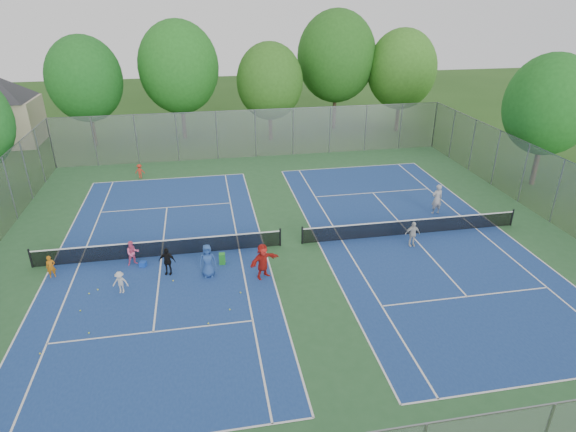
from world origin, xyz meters
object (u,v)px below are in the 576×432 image
object	(u,v)px
ball_crate	(143,264)
ball_hopper	(222,259)
net_right	(411,227)
instructor	(437,199)
net_left	(161,249)

from	to	relation	value
ball_crate	ball_hopper	world-z (taller)	ball_hopper
net_right	ball_crate	world-z (taller)	net_right
instructor	ball_hopper	bearing A→B (deg)	11.66
ball_crate	ball_hopper	distance (m)	4.03
net_left	instructor	bearing A→B (deg)	8.33
net_right	instructor	world-z (taller)	instructor
net_right	instructor	distance (m)	3.70
ball_crate	instructor	bearing A→B (deg)	10.78
ball_crate	instructor	distance (m)	17.92
net_left	ball_crate	distance (m)	1.29
net_right	ball_hopper	size ratio (longest dim) A/B	21.61
ball_crate	instructor	size ratio (longest dim) A/B	0.16
ball_hopper	instructor	world-z (taller)	instructor
net_left	net_right	world-z (taller)	same
net_left	instructor	distance (m)	16.91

